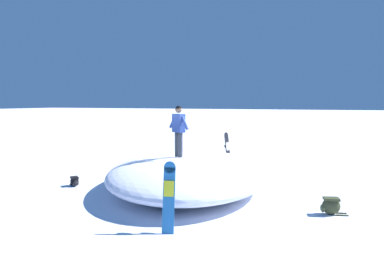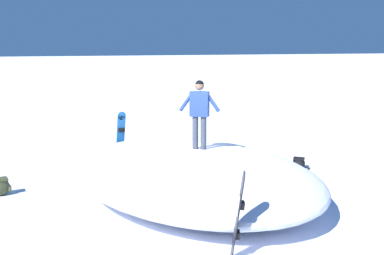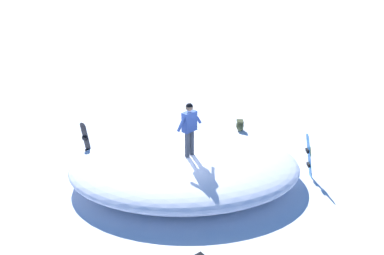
# 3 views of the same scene
# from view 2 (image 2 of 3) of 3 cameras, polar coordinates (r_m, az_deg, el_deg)

# --- Properties ---
(ground) EXTENTS (240.00, 240.00, 0.00)m
(ground) POSITION_cam_2_polar(r_m,az_deg,el_deg) (11.24, 1.47, -8.16)
(ground) COLOR white
(snow_mound) EXTENTS (8.28, 6.85, 1.04)m
(snow_mound) POSITION_cam_2_polar(r_m,az_deg,el_deg) (11.10, -0.05, -5.59)
(snow_mound) COLOR white
(snow_mound) RESTS_ON ground
(snowboarder_standing) EXTENTS (0.57, 0.91, 1.66)m
(snowboarder_standing) POSITION_cam_2_polar(r_m,az_deg,el_deg) (11.07, 0.92, 2.35)
(snowboarder_standing) COLOR #333842
(snowboarder_standing) RESTS_ON snow_mound
(snowboard_primary_upright) EXTENTS (0.36, 0.33, 1.53)m
(snowboard_primary_upright) POSITION_cam_2_polar(r_m,az_deg,el_deg) (14.38, -8.73, -0.91)
(snowboard_primary_upright) COLOR #2672BF
(snowboard_primary_upright) RESTS_ON ground
(snowboard_secondary_upright) EXTENTS (0.32, 0.29, 1.55)m
(snowboard_secondary_upright) POSITION_cam_2_polar(r_m,az_deg,el_deg) (7.77, 5.73, -10.60)
(snowboard_secondary_upright) COLOR black
(snowboard_secondary_upright) RESTS_ON ground
(backpack_near) EXTENTS (0.40, 0.69, 0.43)m
(backpack_near) POSITION_cam_2_polar(r_m,az_deg,el_deg) (11.95, -22.47, -6.71)
(backpack_near) COLOR #383D23
(backpack_near) RESTS_ON ground
(backpack_far) EXTENTS (0.49, 0.54, 0.32)m
(backpack_far) POSITION_cam_2_polar(r_m,az_deg,el_deg) (13.76, 12.93, -4.24)
(backpack_far) COLOR black
(backpack_far) RESTS_ON ground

